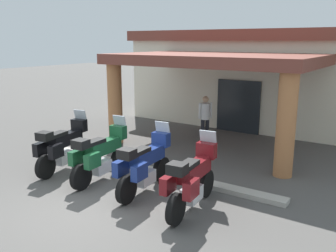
{
  "coord_description": "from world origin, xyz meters",
  "views": [
    {
      "loc": [
        5.52,
        -5.26,
        3.61
      ],
      "look_at": [
        -0.11,
        3.3,
        1.2
      ],
      "focal_mm": 38.73,
      "sensor_mm": 36.0,
      "label": 1
    }
  ],
  "objects_px": {
    "motel_building": "(267,75)",
    "motorcycle_black": "(63,146)",
    "motorcycle_green": "(100,155)",
    "pedestrian": "(205,116)",
    "motorcycle_maroon": "(192,180)",
    "motorcycle_blue": "(144,165)"
  },
  "relations": [
    {
      "from": "motorcycle_black",
      "to": "pedestrian",
      "type": "distance_m",
      "value": 5.29
    },
    {
      "from": "motorcycle_green",
      "to": "pedestrian",
      "type": "relative_size",
      "value": 1.31
    },
    {
      "from": "motorcycle_green",
      "to": "motorcycle_maroon",
      "type": "xyz_separation_m",
      "value": [
        2.87,
        -0.2,
        0.0
      ]
    },
    {
      "from": "motel_building",
      "to": "pedestrian",
      "type": "distance_m",
      "value": 5.37
    },
    {
      "from": "motorcycle_black",
      "to": "motorcycle_blue",
      "type": "xyz_separation_m",
      "value": [
        2.87,
        0.02,
        0.0
      ]
    },
    {
      "from": "motorcycle_blue",
      "to": "pedestrian",
      "type": "distance_m",
      "value": 4.98
    },
    {
      "from": "motorcycle_maroon",
      "to": "motorcycle_blue",
      "type": "bearing_deg",
      "value": 76.89
    },
    {
      "from": "motorcycle_green",
      "to": "motorcycle_blue",
      "type": "relative_size",
      "value": 1.0
    },
    {
      "from": "pedestrian",
      "to": "motorcycle_blue",
      "type": "bearing_deg",
      "value": -43.17
    },
    {
      "from": "motorcycle_green",
      "to": "motorcycle_black",
      "type": "bearing_deg",
      "value": 86.89
    },
    {
      "from": "motorcycle_maroon",
      "to": "motorcycle_black",
      "type": "bearing_deg",
      "value": 82.65
    },
    {
      "from": "motorcycle_blue",
      "to": "motorcycle_green",
      "type": "bearing_deg",
      "value": 87.01
    },
    {
      "from": "motorcycle_blue",
      "to": "pedestrian",
      "type": "height_order",
      "value": "pedestrian"
    },
    {
      "from": "motorcycle_maroon",
      "to": "pedestrian",
      "type": "relative_size",
      "value": 1.31
    },
    {
      "from": "motorcycle_black",
      "to": "motel_building",
      "type": "bearing_deg",
      "value": -23.21
    },
    {
      "from": "motorcycle_maroon",
      "to": "pedestrian",
      "type": "bearing_deg",
      "value": 19.98
    },
    {
      "from": "motorcycle_green",
      "to": "pedestrian",
      "type": "bearing_deg",
      "value": -9.36
    },
    {
      "from": "motel_building",
      "to": "motorcycle_green",
      "type": "distance_m",
      "value": 10.28
    },
    {
      "from": "motel_building",
      "to": "motorcycle_green",
      "type": "xyz_separation_m",
      "value": [
        -0.99,
        -10.14,
        -1.38
      ]
    },
    {
      "from": "motorcycle_green",
      "to": "motorcycle_blue",
      "type": "height_order",
      "value": "same"
    },
    {
      "from": "motorcycle_green",
      "to": "motorcycle_blue",
      "type": "bearing_deg",
      "value": -92.78
    },
    {
      "from": "motel_building",
      "to": "motorcycle_black",
      "type": "xyz_separation_m",
      "value": [
        -2.42,
        -10.14,
        -1.38
      ]
    }
  ]
}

